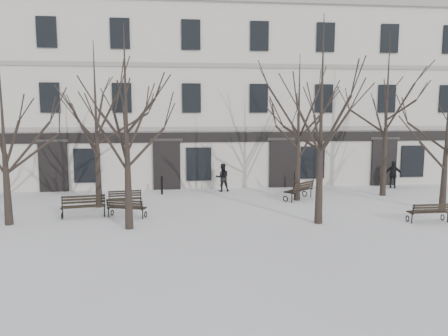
{
  "coord_description": "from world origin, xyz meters",
  "views": [
    {
      "loc": [
        -2.92,
        -17.95,
        4.66
      ],
      "look_at": [
        -0.62,
        3.0,
        1.89
      ],
      "focal_mm": 35.0,
      "sensor_mm": 36.0,
      "label": 1
    }
  ],
  "objects": [
    {
      "name": "pedestrian_b",
      "position": [
        -0.28,
        6.94,
        0.0
      ],
      "size": [
        0.82,
        0.65,
        1.63
      ],
      "primitive_type": "imported",
      "rotation": [
        0.0,
        0.0,
        3.19
      ],
      "color": "black",
      "rests_on": "ground"
    },
    {
      "name": "tree_3",
      "position": [
        9.36,
        0.72,
        4.26
      ],
      "size": [
        4.78,
        4.78,
        6.82
      ],
      "color": "black",
      "rests_on": "ground"
    },
    {
      "name": "tree_2",
      "position": [
        2.93,
        -0.73,
        5.3
      ],
      "size": [
        5.93,
        5.93,
        8.47
      ],
      "color": "black",
      "rests_on": "ground"
    },
    {
      "name": "building",
      "position": [
        0.0,
        12.96,
        5.52
      ],
      "size": [
        40.4,
        10.2,
        11.4
      ],
      "color": "beige",
      "rests_on": "ground"
    },
    {
      "name": "bench_3",
      "position": [
        -5.45,
        3.34,
        0.43
      ],
      "size": [
        1.64,
        0.79,
        0.8
      ],
      "rotation": [
        0.0,
        0.0,
        0.14
      ],
      "color": "black",
      "rests_on": "ground"
    },
    {
      "name": "tree_0",
      "position": [
        -9.82,
        0.44,
        4.41
      ],
      "size": [
        4.94,
        4.94,
        7.06
      ],
      "color": "black",
      "rests_on": "ground"
    },
    {
      "name": "bollard_b",
      "position": [
        4.07,
        7.06,
        0.56
      ],
      "size": [
        0.13,
        0.13,
        1.05
      ],
      "color": "black",
      "rests_on": "ground"
    },
    {
      "name": "bench_1",
      "position": [
        -5.14,
        1.12,
        0.46
      ],
      "size": [
        1.77,
        1.1,
        0.85
      ],
      "rotation": [
        0.0,
        0.0,
        2.82
      ],
      "color": "black",
      "rests_on": "ground"
    },
    {
      "name": "bench_0",
      "position": [
        -7.04,
        1.48,
        0.51
      ],
      "size": [
        1.95,
        0.97,
        0.94
      ],
      "rotation": [
        0.0,
        0.0,
        0.16
      ],
      "color": "black",
      "rests_on": "ground"
    },
    {
      "name": "pedestrian_c",
      "position": [
        10.1,
        6.83,
        0.0
      ],
      "size": [
        1.03,
        0.88,
        1.66
      ],
      "primitive_type": "imported",
      "rotation": [
        0.0,
        0.0,
        2.55
      ],
      "color": "black",
      "rests_on": "ground"
    },
    {
      "name": "bollard_a",
      "position": [
        -3.76,
        6.34,
        0.57
      ],
      "size": [
        0.14,
        0.14,
        1.06
      ],
      "color": "black",
      "rests_on": "ground"
    },
    {
      "name": "bench_2",
      "position": [
        7.57,
        -1.1,
        0.46
      ],
      "size": [
        1.7,
        0.64,
        0.85
      ],
      "rotation": [
        0.0,
        0.0,
        3.16
      ],
      "color": "black",
      "rests_on": "ground"
    },
    {
      "name": "tree_5",
      "position": [
        3.34,
        3.99,
        4.7
      ],
      "size": [
        5.27,
        5.27,
        7.52
      ],
      "color": "black",
      "rests_on": "ground"
    },
    {
      "name": "bench_4",
      "position": [
        3.51,
        4.11,
        0.54
      ],
      "size": [
        1.9,
        1.8,
        0.99
      ],
      "rotation": [
        0.0,
        0.0,
        3.87
      ],
      "color": "black",
      "rests_on": "ground"
    },
    {
      "name": "tree_6",
      "position": [
        8.43,
        4.74,
        5.54
      ],
      "size": [
        6.2,
        6.2,
        8.86
      ],
      "color": "black",
      "rests_on": "ground"
    },
    {
      "name": "ground",
      "position": [
        0.0,
        0.0,
        0.0
      ],
      "size": [
        100.0,
        100.0,
        0.0
      ],
      "primitive_type": "plane",
      "color": "silver",
      "rests_on": "ground"
    },
    {
      "name": "tree_4",
      "position": [
        -6.7,
        3.42,
        4.95
      ],
      "size": [
        5.54,
        5.54,
        7.92
      ],
      "color": "black",
      "rests_on": "ground"
    },
    {
      "name": "tree_1",
      "position": [
        -4.83,
        -0.72,
        4.96
      ],
      "size": [
        5.55,
        5.55,
        7.93
      ],
      "color": "black",
      "rests_on": "ground"
    }
  ]
}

